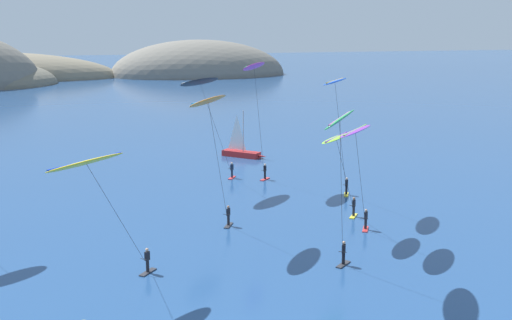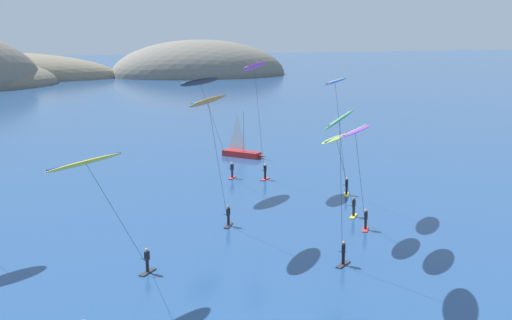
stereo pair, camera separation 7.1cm
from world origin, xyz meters
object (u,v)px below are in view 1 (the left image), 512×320
Objects in this scene: kitesurfer_green at (340,129)px; kitesurfer_black at (202,88)px; kitesurfer_lime at (338,144)px; sailboat_near at (243,152)px; kitesurfer_purple at (356,138)px; kitesurfer_blue at (336,91)px; kitesurfer_magenta at (255,76)px; kitesurfer_orange at (210,111)px; kitesurfer_yellow at (92,171)px.

kitesurfer_black is at bearing 99.58° from kitesurfer_green.
kitesurfer_lime is at bearing 68.30° from kitesurfer_green.
kitesurfer_black is 1.01× the size of kitesurfer_green.
sailboat_near is 33.01m from kitesurfer_purple.
kitesurfer_purple reaches higher than sailboat_near.
kitesurfer_green reaches higher than kitesurfer_lime.
kitesurfer_lime is (7.53, -16.03, -2.87)m from kitesurfer_black.
kitesurfer_black is 13.73m from kitesurfer_blue.
sailboat_near is at bearing 80.94° from kitesurfer_magenta.
kitesurfer_magenta is at bearing 87.53° from kitesurfer_green.
kitesurfer_green is (-3.26, -38.18, 9.10)m from sailboat_near.
kitesurfer_blue is at bearing 69.02° from kitesurfer_green.
kitesurfer_orange is (-9.53, -28.48, 9.17)m from sailboat_near.
kitesurfer_orange reaches higher than kitesurfer_green.
kitesurfer_yellow is 15.08m from kitesurfer_green.
sailboat_near is 30.35m from kitesurfer_lime.
kitesurfer_green is at bearing -3.24° from kitesurfer_yellow.
kitesurfer_yellow is at bearing -157.30° from kitesurfer_lime.
kitesurfer_yellow is 0.98× the size of kitesurfer_purple.
kitesurfer_black is 1.01× the size of kitesurfer_orange.
sailboat_near is 18.08m from kitesurfer_black.
kitesurfer_black reaches higher than kitesurfer_green.
kitesurfer_purple is at bearing -81.59° from kitesurfer_lime.
sailboat_near is 0.52× the size of kitesurfer_black.
kitesurfer_black is 20.26m from kitesurfer_purple.
kitesurfer_lime is 16.42m from kitesurfer_magenta.
kitesurfer_black reaches higher than kitesurfer_yellow.
sailboat_near is 0.46× the size of kitesurfer_magenta.
kitesurfer_green is 1.38× the size of kitesurfer_lime.
kitesurfer_blue is at bearing -62.84° from kitesurfer_magenta.
kitesurfer_magenta reaches higher than kitesurfer_blue.
kitesurfer_purple is (-2.02, -9.07, -2.42)m from kitesurfer_blue.
kitesurfer_lime is at bearing -64.85° from kitesurfer_black.
kitesurfer_magenta is (15.97, 23.43, 3.21)m from kitesurfer_yellow.
sailboat_near is at bearing 85.11° from kitesurfer_green.
sailboat_near is at bearing 90.88° from kitesurfer_purple.
kitesurfer_blue is 10.38m from kitesurfer_magenta.
sailboat_near is 31.40m from kitesurfer_orange.
kitesurfer_yellow is (-18.19, -37.33, 7.13)m from sailboat_near.
kitesurfer_green is at bearing -111.70° from kitesurfer_lime.
kitesurfer_blue reaches higher than kitesurfer_lime.
kitesurfer_black reaches higher than kitesurfer_orange.
kitesurfer_black is at bearing 81.85° from kitesurfer_orange.
kitesurfer_blue is at bearing 34.47° from kitesurfer_yellow.
kitesurfer_magenta is at bearing 98.44° from kitesurfer_purple.
kitesurfer_black is at bearing 136.28° from kitesurfer_blue.
kitesurfer_purple reaches higher than kitesurfer_lime.
kitesurfer_black is (-7.40, -13.64, 9.27)m from sailboat_near.
kitesurfer_green is 11.55m from kitesurfer_orange.
kitesurfer_green is 0.94× the size of kitesurfer_blue.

